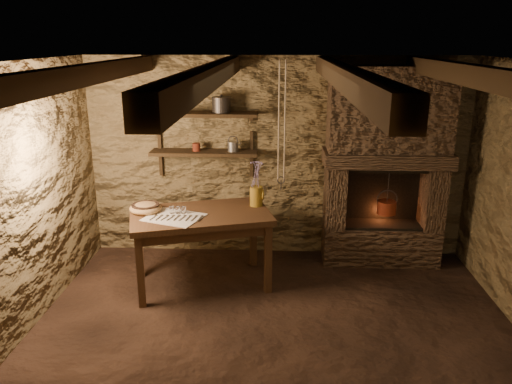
{
  "coord_description": "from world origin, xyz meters",
  "views": [
    {
      "loc": [
        0.02,
        -3.84,
        2.58
      ],
      "look_at": [
        -0.2,
        0.9,
        1.12
      ],
      "focal_mm": 35.0,
      "sensor_mm": 36.0,
      "label": 1
    }
  ],
  "objects_px": {
    "stoneware_jug": "(256,187)",
    "wooden_bowl": "(146,208)",
    "work_table": "(201,246)",
    "iron_stockpot": "(221,106)",
    "red_pot": "(387,206)"
  },
  "relations": [
    {
      "from": "stoneware_jug",
      "to": "wooden_bowl",
      "type": "bearing_deg",
      "value": -173.48
    },
    {
      "from": "work_table",
      "to": "wooden_bowl",
      "type": "distance_m",
      "value": 0.72
    },
    {
      "from": "stoneware_jug",
      "to": "wooden_bowl",
      "type": "xyz_separation_m",
      "value": [
        -1.16,
        -0.26,
        -0.17
      ]
    },
    {
      "from": "stoneware_jug",
      "to": "iron_stockpot",
      "type": "height_order",
      "value": "iron_stockpot"
    },
    {
      "from": "work_table",
      "to": "iron_stockpot",
      "type": "bearing_deg",
      "value": 62.51
    },
    {
      "from": "wooden_bowl",
      "to": "red_pot",
      "type": "relative_size",
      "value": 0.63
    },
    {
      "from": "red_pot",
      "to": "work_table",
      "type": "bearing_deg",
      "value": -162.64
    },
    {
      "from": "stoneware_jug",
      "to": "red_pot",
      "type": "relative_size",
      "value": 0.92
    },
    {
      "from": "iron_stockpot",
      "to": "work_table",
      "type": "bearing_deg",
      "value": -101.55
    },
    {
      "from": "stoneware_jug",
      "to": "iron_stockpot",
      "type": "distance_m",
      "value": 1.04
    },
    {
      "from": "stoneware_jug",
      "to": "iron_stockpot",
      "type": "xyz_separation_m",
      "value": [
        -0.42,
        0.5,
        0.81
      ]
    },
    {
      "from": "stoneware_jug",
      "to": "iron_stockpot",
      "type": "bearing_deg",
      "value": 123.95
    },
    {
      "from": "work_table",
      "to": "wooden_bowl",
      "type": "xyz_separation_m",
      "value": [
        -0.58,
        0.01,
        0.42
      ]
    },
    {
      "from": "work_table",
      "to": "wooden_bowl",
      "type": "height_order",
      "value": "wooden_bowl"
    },
    {
      "from": "stoneware_jug",
      "to": "work_table",
      "type": "bearing_deg",
      "value": -161.27
    }
  ]
}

